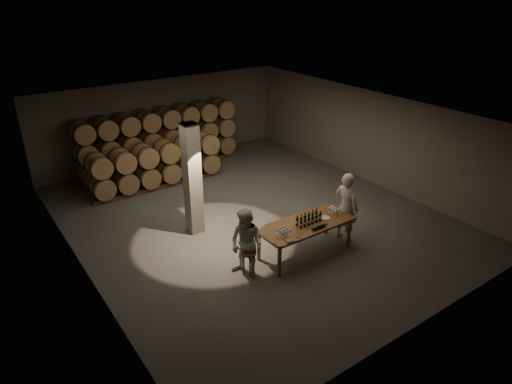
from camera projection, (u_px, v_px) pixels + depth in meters
room at (192, 180)px, 12.47m from camera, size 12.00×12.00×12.00m
tasting_table at (306, 226)px, 11.75m from camera, size 2.60×1.10×0.90m
barrel_stack_back at (159, 138)px, 16.99m from camera, size 6.26×0.95×2.31m
barrel_stack_front at (156, 163)px, 15.70m from camera, size 4.70×0.95×1.57m
bottle_cluster at (309, 219)px, 11.67m from camera, size 0.73×0.23×0.31m
lying_bottles at (319, 227)px, 11.43m from camera, size 0.49×0.09×0.09m
glass_cluster_left at (284, 230)px, 11.14m from camera, size 0.30×0.30×0.16m
glass_cluster_right at (334, 209)px, 12.12m from camera, size 0.20×0.31×0.18m
plate at (325, 218)px, 11.95m from camera, size 0.27×0.27×0.02m
notebook_near at (291, 240)px, 10.92m from camera, size 0.30×0.26×0.03m
notebook_corner at (280, 244)px, 10.76m from camera, size 0.29×0.32×0.02m
pen at (297, 238)px, 11.02m from camera, size 0.15×0.06×0.01m
stool at (249, 256)px, 11.01m from camera, size 0.38×0.38×0.63m
person_man at (346, 207)px, 12.35m from camera, size 0.58×0.79×1.97m
person_woman at (246, 244)px, 10.81m from camera, size 0.94×1.04×1.77m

